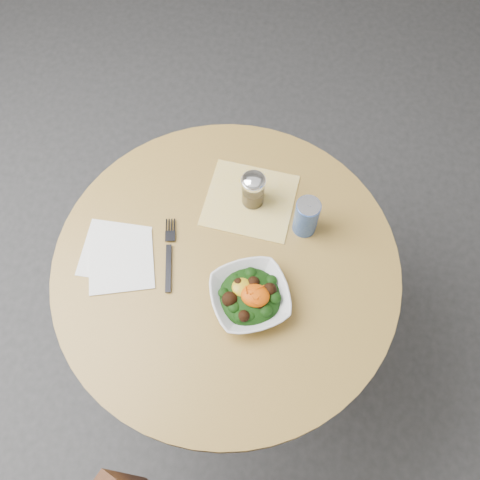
{
  "coord_description": "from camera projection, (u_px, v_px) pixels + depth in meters",
  "views": [
    {
      "loc": [
        0.12,
        -0.53,
        2.02
      ],
      "look_at": [
        0.03,
        0.05,
        0.81
      ],
      "focal_mm": 40.0,
      "sensor_mm": 36.0,
      "label": 1
    }
  ],
  "objects": [
    {
      "name": "cloth_napkin",
      "position": [
        250.0,
        200.0,
        1.46
      ],
      "size": [
        0.25,
        0.24,
        0.0
      ],
      "primitive_type": "cube",
      "rotation": [
        0.0,
        0.0,
        -0.09
      ],
      "color": "#E6AB0C",
      "rests_on": "table"
    },
    {
      "name": "table",
      "position": [
        228.0,
        292.0,
        1.55
      ],
      "size": [
        0.9,
        0.9,
        0.75
      ],
      "color": "black",
      "rests_on": "ground"
    },
    {
      "name": "beverage_can",
      "position": [
        306.0,
        217.0,
        1.37
      ],
      "size": [
        0.06,
        0.06,
        0.12
      ],
      "color": "navy",
      "rests_on": "table"
    },
    {
      "name": "fork",
      "position": [
        169.0,
        252.0,
        1.38
      ],
      "size": [
        0.06,
        0.21,
        0.0
      ],
      "color": "black",
      "rests_on": "table"
    },
    {
      "name": "salad_bowl",
      "position": [
        250.0,
        296.0,
        1.31
      ],
      "size": [
        0.25,
        0.25,
        0.07
      ],
      "color": "silver",
      "rests_on": "table"
    },
    {
      "name": "paper_napkins",
      "position": [
        118.0,
        256.0,
        1.38
      ],
      "size": [
        0.21,
        0.21,
        0.0
      ],
      "color": "white",
      "rests_on": "table"
    },
    {
      "name": "spice_shaker",
      "position": [
        253.0,
        190.0,
        1.41
      ],
      "size": [
        0.06,
        0.06,
        0.12
      ],
      "color": "silver",
      "rests_on": "table"
    },
    {
      "name": "ground",
      "position": [
        231.0,
        341.0,
        2.05
      ],
      "size": [
        6.0,
        6.0,
        0.0
      ],
      "primitive_type": "plane",
      "color": "#303033",
      "rests_on": "ground"
    }
  ]
}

